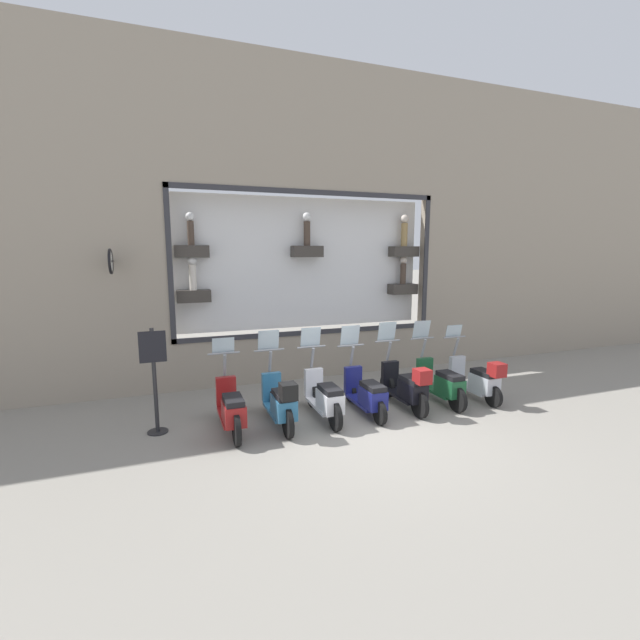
{
  "coord_description": "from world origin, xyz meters",
  "views": [
    {
      "loc": [
        -6.64,
        3.44,
        3.2
      ],
      "look_at": [
        2.14,
        0.23,
        1.71
      ],
      "focal_mm": 24.0,
      "sensor_mm": 36.0,
      "label": 1
    }
  ],
  "objects_px": {
    "scooter_silver_0": "(478,379)",
    "scooter_white_4": "(325,397)",
    "scooter_red_6": "(231,409)",
    "scooter_green_1": "(441,383)",
    "scooter_black_2": "(407,387)",
    "scooter_teal_5": "(280,402)",
    "scooter_navy_3": "(366,394)",
    "shop_sign_post": "(154,377)"
  },
  "relations": [
    {
      "from": "scooter_green_1",
      "to": "scooter_teal_5",
      "type": "height_order",
      "value": "scooter_teal_5"
    },
    {
      "from": "scooter_red_6",
      "to": "shop_sign_post",
      "type": "height_order",
      "value": "shop_sign_post"
    },
    {
      "from": "scooter_navy_3",
      "to": "shop_sign_post",
      "type": "xyz_separation_m",
      "value": [
        0.47,
        3.9,
        0.62
      ]
    },
    {
      "from": "scooter_white_4",
      "to": "scooter_teal_5",
      "type": "height_order",
      "value": "same"
    },
    {
      "from": "scooter_white_4",
      "to": "scooter_black_2",
      "type": "bearing_deg",
      "value": -91.94
    },
    {
      "from": "scooter_teal_5",
      "to": "shop_sign_post",
      "type": "distance_m",
      "value": 2.26
    },
    {
      "from": "scooter_black_2",
      "to": "scooter_silver_0",
      "type": "bearing_deg",
      "value": -90.52
    },
    {
      "from": "scooter_silver_0",
      "to": "scooter_black_2",
      "type": "distance_m",
      "value": 1.77
    },
    {
      "from": "scooter_silver_0",
      "to": "scooter_black_2",
      "type": "xyz_separation_m",
      "value": [
        0.02,
        1.77,
        0.03
      ]
    },
    {
      "from": "scooter_navy_3",
      "to": "scooter_black_2",
      "type": "bearing_deg",
      "value": -93.45
    },
    {
      "from": "scooter_black_2",
      "to": "shop_sign_post",
      "type": "distance_m",
      "value": 4.85
    },
    {
      "from": "scooter_black_2",
      "to": "scooter_red_6",
      "type": "xyz_separation_m",
      "value": [
        0.06,
        3.54,
        -0.04
      ]
    },
    {
      "from": "scooter_navy_3",
      "to": "scooter_white_4",
      "type": "relative_size",
      "value": 0.99
    },
    {
      "from": "scooter_green_1",
      "to": "scooter_navy_3",
      "type": "relative_size",
      "value": 1.01
    },
    {
      "from": "scooter_silver_0",
      "to": "scooter_white_4",
      "type": "height_order",
      "value": "scooter_white_4"
    },
    {
      "from": "scooter_teal_5",
      "to": "scooter_red_6",
      "type": "relative_size",
      "value": 1.0
    },
    {
      "from": "scooter_silver_0",
      "to": "scooter_green_1",
      "type": "xyz_separation_m",
      "value": [
        0.07,
        0.88,
        -0.02
      ]
    },
    {
      "from": "scooter_navy_3",
      "to": "scooter_green_1",
      "type": "bearing_deg",
      "value": -89.83
    },
    {
      "from": "scooter_green_1",
      "to": "shop_sign_post",
      "type": "relative_size",
      "value": 0.95
    },
    {
      "from": "scooter_white_4",
      "to": "scooter_red_6",
      "type": "height_order",
      "value": "scooter_white_4"
    },
    {
      "from": "scooter_navy_3",
      "to": "scooter_white_4",
      "type": "height_order",
      "value": "scooter_white_4"
    },
    {
      "from": "scooter_black_2",
      "to": "scooter_red_6",
      "type": "bearing_deg",
      "value": 89.04
    },
    {
      "from": "scooter_green_1",
      "to": "scooter_black_2",
      "type": "height_order",
      "value": "scooter_black_2"
    },
    {
      "from": "scooter_white_4",
      "to": "scooter_teal_5",
      "type": "bearing_deg",
      "value": 93.79
    },
    {
      "from": "scooter_silver_0",
      "to": "shop_sign_post",
      "type": "bearing_deg",
      "value": 85.32
    },
    {
      "from": "scooter_green_1",
      "to": "scooter_navy_3",
      "type": "distance_m",
      "value": 1.77
    },
    {
      "from": "scooter_teal_5",
      "to": "shop_sign_post",
      "type": "height_order",
      "value": "shop_sign_post"
    },
    {
      "from": "scooter_silver_0",
      "to": "scooter_teal_5",
      "type": "height_order",
      "value": "scooter_teal_5"
    },
    {
      "from": "scooter_navy_3",
      "to": "scooter_silver_0",
      "type": "bearing_deg",
      "value": -91.5
    },
    {
      "from": "scooter_white_4",
      "to": "scooter_red_6",
      "type": "bearing_deg",
      "value": 90.02
    },
    {
      "from": "scooter_teal_5",
      "to": "scooter_red_6",
      "type": "xyz_separation_m",
      "value": [
        0.06,
        0.88,
        -0.04
      ]
    },
    {
      "from": "scooter_silver_0",
      "to": "scooter_white_4",
      "type": "relative_size",
      "value": 0.99
    },
    {
      "from": "scooter_silver_0",
      "to": "scooter_navy_3",
      "type": "bearing_deg",
      "value": 88.5
    },
    {
      "from": "scooter_teal_5",
      "to": "scooter_green_1",
      "type": "bearing_deg",
      "value": -89.07
    },
    {
      "from": "scooter_black_2",
      "to": "scooter_navy_3",
      "type": "distance_m",
      "value": 0.89
    },
    {
      "from": "scooter_teal_5",
      "to": "scooter_red_6",
      "type": "distance_m",
      "value": 0.89
    },
    {
      "from": "scooter_green_1",
      "to": "scooter_red_6",
      "type": "distance_m",
      "value": 4.42
    },
    {
      "from": "scooter_black_2",
      "to": "scooter_red_6",
      "type": "distance_m",
      "value": 3.54
    },
    {
      "from": "scooter_white_4",
      "to": "scooter_green_1",
      "type": "bearing_deg",
      "value": -90.03
    },
    {
      "from": "scooter_teal_5",
      "to": "scooter_silver_0",
      "type": "bearing_deg",
      "value": -90.22
    },
    {
      "from": "scooter_teal_5",
      "to": "scooter_red_6",
      "type": "bearing_deg",
      "value": 86.26
    },
    {
      "from": "scooter_navy_3",
      "to": "scooter_teal_5",
      "type": "distance_m",
      "value": 1.77
    }
  ]
}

